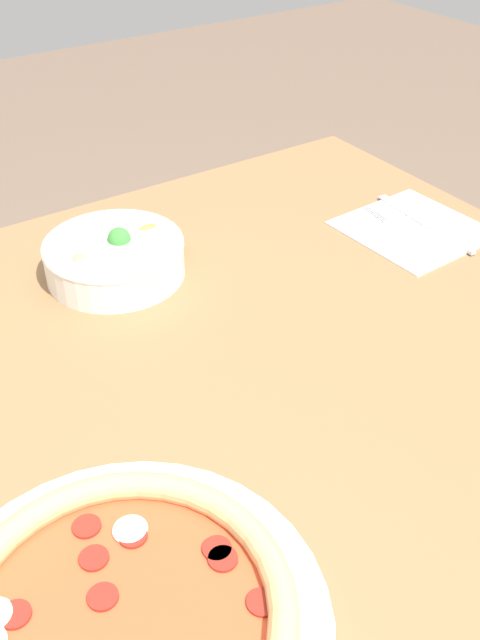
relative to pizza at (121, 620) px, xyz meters
The scene contains 6 objects.
dining_table 0.30m from the pizza, 45.72° to the left, with size 1.23×1.02×0.77m.
pizza is the anchor object (origin of this frame).
bowl 0.54m from the pizza, 64.84° to the left, with size 0.19×0.19×0.07m.
napkin 0.75m from the pizza, 27.43° to the left, with size 0.20×0.20×0.00m.
fork 0.73m from the pizza, 28.36° to the left, with size 0.02×0.17×0.00m.
knife 0.77m from the pizza, 26.01° to the left, with size 0.02×0.21×0.01m.
Camera 1 is at (-0.29, -0.51, 1.32)m, focal length 40.00 mm.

